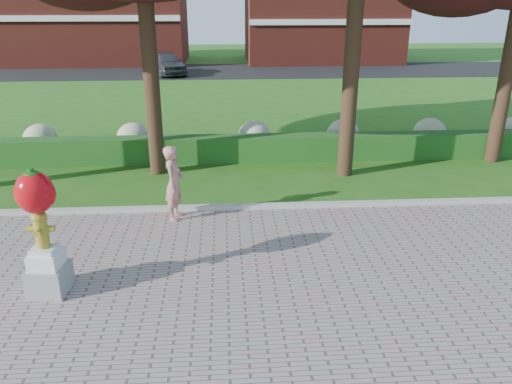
# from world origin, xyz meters

# --- Properties ---
(ground) EXTENTS (100.00, 100.00, 0.00)m
(ground) POSITION_xyz_m (0.00, 0.00, 0.00)
(ground) COLOR #285A16
(ground) RESTS_ON ground
(curb) EXTENTS (40.00, 0.18, 0.15)m
(curb) POSITION_xyz_m (0.00, 3.00, 0.07)
(curb) COLOR #ADADA5
(curb) RESTS_ON ground
(lawn_hedge) EXTENTS (24.00, 0.70, 0.80)m
(lawn_hedge) POSITION_xyz_m (0.00, 7.00, 0.40)
(lawn_hedge) COLOR #164F19
(lawn_hedge) RESTS_ON ground
(hydrangea_row) EXTENTS (20.10, 1.10, 0.99)m
(hydrangea_row) POSITION_xyz_m (0.57, 8.00, 0.55)
(hydrangea_row) COLOR tan
(hydrangea_row) RESTS_ON ground
(street) EXTENTS (50.00, 8.00, 0.02)m
(street) POSITION_xyz_m (0.00, 28.00, 0.01)
(street) COLOR black
(street) RESTS_ON ground
(building_left) EXTENTS (14.00, 8.00, 7.00)m
(building_left) POSITION_xyz_m (-10.00, 34.00, 3.50)
(building_left) COLOR maroon
(building_left) RESTS_ON ground
(building_right) EXTENTS (12.00, 8.00, 6.40)m
(building_right) POSITION_xyz_m (8.00, 34.00, 3.20)
(building_right) COLOR maroon
(building_right) RESTS_ON ground
(hydrant_sculpture) EXTENTS (0.69, 0.69, 2.28)m
(hydrant_sculpture) POSITION_xyz_m (-3.09, -0.47, 1.25)
(hydrant_sculpture) COLOR gray
(hydrant_sculpture) RESTS_ON walkway
(woman) EXTENTS (0.52, 0.70, 1.74)m
(woman) POSITION_xyz_m (-1.17, 2.56, 0.91)
(woman) COLOR tan
(woman) RESTS_ON walkway
(parked_car) EXTENTS (3.35, 4.81, 1.52)m
(parked_car) POSITION_xyz_m (-3.80, 26.42, 0.78)
(parked_car) COLOR #383B3F
(parked_car) RESTS_ON street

